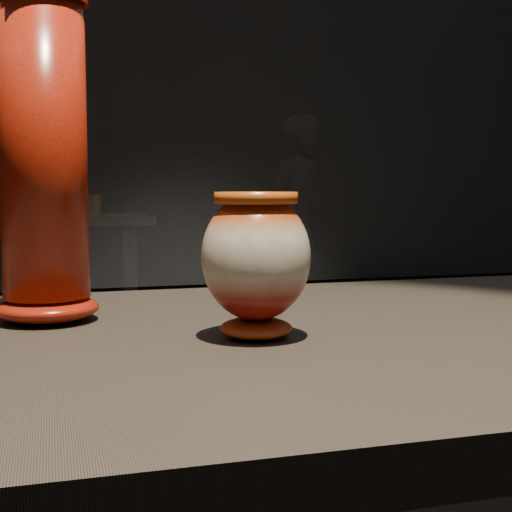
# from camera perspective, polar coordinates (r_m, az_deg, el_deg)

# --- Properties ---
(main_vase) EXTENTS (0.14, 0.14, 0.17)m
(main_vase) POSITION_cam_1_polar(r_m,az_deg,el_deg) (0.84, 0.00, -0.21)
(main_vase) COLOR maroon
(main_vase) RESTS_ON display_plinth
(tall_vase) EXTENTS (0.18, 0.18, 0.43)m
(tall_vase) POSITION_cam_1_polar(r_m,az_deg,el_deg) (0.99, -16.63, 7.01)
(tall_vase) COLOR #A61F0B
(tall_vase) RESTS_ON display_plinth
(back_vase_mid) EXTENTS (0.19, 0.19, 0.17)m
(back_vase_mid) POSITION_cam_1_polar(r_m,az_deg,el_deg) (4.48, -18.88, 4.08)
(back_vase_mid) COLOR maroon
(back_vase_mid) RESTS_ON back_shelf
(back_vase_right) EXTENTS (0.08, 0.08, 0.13)m
(back_vase_right) POSITION_cam_1_polar(r_m,az_deg,el_deg) (4.50, -12.78, 3.97)
(back_vase_right) COLOR brown
(back_vase_right) RESTS_ON back_shelf
(visitor) EXTENTS (0.69, 0.64, 1.59)m
(visitor) POSITION_cam_1_polar(r_m,az_deg,el_deg) (5.20, 3.15, 2.45)
(visitor) COLOR black
(visitor) RESTS_ON ground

